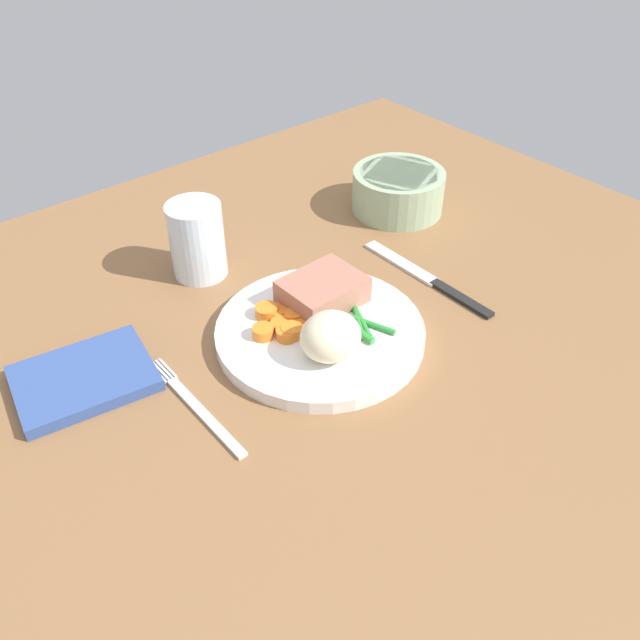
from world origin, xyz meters
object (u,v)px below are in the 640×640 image
(dinner_plate, at_px, (320,333))
(fork, at_px, (196,406))
(salad_bowl, at_px, (398,189))
(napkin, at_px, (84,378))
(water_glass, at_px, (201,244))
(knife, at_px, (429,279))
(meat_portion, at_px, (320,290))

(dinner_plate, distance_m, fork, 0.16)
(salad_bowl, distance_m, napkin, 0.51)
(dinner_plate, height_order, napkin, dinner_plate)
(fork, xyz_separation_m, water_glass, (0.13, 0.20, 0.04))
(water_glass, xyz_separation_m, napkin, (-0.20, -0.09, -0.03))
(dinner_plate, relative_size, salad_bowl, 1.78)
(fork, relative_size, knife, 0.81)
(dinner_plate, xyz_separation_m, fork, (-0.16, -0.00, -0.01))
(napkin, bearing_deg, meat_portion, -13.75)
(fork, bearing_deg, salad_bowl, 15.89)
(meat_portion, xyz_separation_m, salad_bowl, (0.24, 0.11, 0.00))
(knife, distance_m, salad_bowl, 0.18)
(salad_bowl, bearing_deg, knife, -122.23)
(dinner_plate, bearing_deg, fork, -179.09)
(napkin, bearing_deg, salad_bowl, 5.59)
(salad_bowl, bearing_deg, dinner_plate, -151.05)
(meat_portion, xyz_separation_m, fork, (-0.19, -0.04, -0.03))
(dinner_plate, height_order, meat_portion, meat_portion)
(dinner_plate, relative_size, meat_portion, 2.60)
(fork, distance_m, water_glass, 0.24)
(salad_bowl, bearing_deg, water_glass, 171.43)
(knife, bearing_deg, water_glass, 136.95)
(salad_bowl, height_order, napkin, salad_bowl)
(knife, height_order, water_glass, water_glass)
(meat_portion, height_order, salad_bowl, salad_bowl)
(knife, height_order, napkin, napkin)
(knife, xyz_separation_m, salad_bowl, (0.10, 0.15, 0.03))
(dinner_plate, bearing_deg, napkin, 156.47)
(meat_portion, height_order, knife, meat_portion)
(salad_bowl, xyz_separation_m, napkin, (-0.50, -0.05, -0.03))
(meat_portion, distance_m, salad_bowl, 0.27)
(dinner_plate, bearing_deg, salad_bowl, 28.95)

